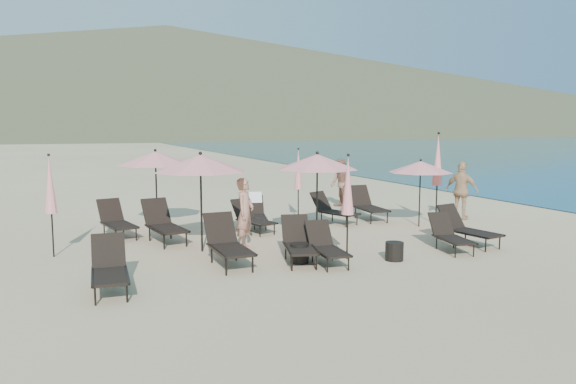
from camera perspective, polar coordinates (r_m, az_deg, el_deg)
name	(u,v)px	position (r m, az deg, el deg)	size (l,w,h in m)	color
ground	(351,257)	(13.01, 6.41, -6.56)	(800.00, 800.00, 0.00)	#D6BA8C
volcanic_headland	(187,80)	(323.87, -10.21, 11.16)	(690.00, 690.00, 55.00)	brown
lounger_0	(109,267)	(10.78, -17.69, -7.31)	(0.77, 1.70, 0.95)	black
lounger_1	(227,243)	(12.22, -6.18, -5.13)	(0.73, 1.81, 1.04)	black
lounger_2	(299,242)	(12.41, 1.09, -5.09)	(1.06, 1.75, 0.95)	black
lounger_3	(326,245)	(12.27, 3.90, -5.44)	(0.75, 1.55, 0.86)	black
lounger_4	(450,234)	(14.01, 16.14, -4.17)	(0.84, 1.55, 0.84)	black
lounger_5	(467,227)	(14.76, 17.73, -3.45)	(0.87, 1.73, 0.95)	black
lounger_6	(116,220)	(15.74, -17.03, -2.77)	(0.92, 1.76, 0.96)	black
lounger_7	(163,223)	(14.78, -12.54, -3.09)	(0.92, 1.89, 1.05)	black
lounger_8	(252,218)	(15.75, -3.66, -2.61)	(0.94, 1.62, 0.88)	black
lounger_9	(255,211)	(16.64, -3.33, -1.93)	(0.94, 1.61, 0.95)	black
lounger_10	(333,209)	(17.17, 4.59, -1.75)	(1.11, 1.70, 0.91)	black
lounger_11	(367,204)	(17.94, 8.05, -1.26)	(0.84, 1.82, 1.01)	black
umbrella_open_0	(200,163)	(13.31, -8.88, 2.90)	(2.22, 2.22, 2.38)	black
umbrella_open_1	(317,162)	(14.48, 2.99, 3.08)	(2.16, 2.16, 2.32)	black
umbrella_open_2	(421,167)	(16.82, 13.31, 2.50)	(1.86, 1.86, 2.00)	black
umbrella_open_3	(155,158)	(16.48, -13.32, 3.35)	(2.14, 2.14, 2.31)	black
umbrella_closed_0	(348,186)	(12.51, 6.10, 0.60)	(0.28, 0.28, 2.38)	black
umbrella_closed_1	(438,160)	(17.31, 14.97, 3.12)	(0.33, 0.33, 2.78)	black
umbrella_closed_2	(50,185)	(13.74, -23.01, 0.62)	(0.28, 0.28, 2.37)	black
umbrella_closed_3	(298,170)	(17.60, 1.05, 2.27)	(0.27, 0.27, 2.27)	black
side_table_0	(299,253)	(12.35, 1.17, -6.23)	(0.40, 0.40, 0.43)	black
side_table_1	(394,251)	(12.79, 10.75, -5.93)	(0.41, 0.41, 0.41)	black
beachgoer_a	(245,213)	(13.74, -4.38, -2.15)	(0.63, 0.41, 1.72)	#B27760
beachgoer_b	(341,183)	(20.18, 5.38, 0.87)	(0.86, 0.67, 1.76)	#915E4B
beachgoer_c	(462,191)	(18.51, 17.24, 0.14)	(1.08, 0.45, 1.84)	tan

